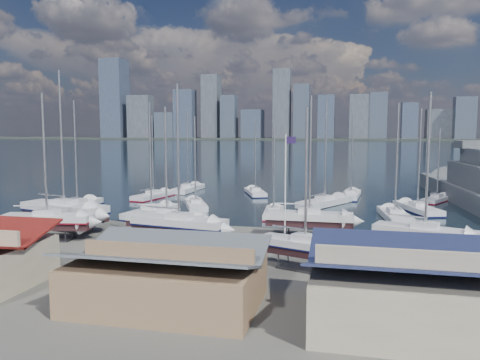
# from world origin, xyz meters

# --- Properties ---
(ground) EXTENTS (1400.00, 1400.00, 0.00)m
(ground) POSITION_xyz_m (0.00, -10.00, 0.00)
(ground) COLOR #605E59
(ground) RESTS_ON ground
(water) EXTENTS (1400.00, 600.00, 0.40)m
(water) POSITION_xyz_m (0.00, 300.00, -0.15)
(water) COLOR #172836
(water) RESTS_ON ground
(far_shore) EXTENTS (1400.00, 80.00, 2.20)m
(far_shore) POSITION_xyz_m (0.00, 560.00, 1.10)
(far_shore) COLOR #2D332D
(far_shore) RESTS_ON ground
(skyline) EXTENTS (639.14, 43.80, 107.69)m
(skyline) POSITION_xyz_m (-7.83, 553.76, 39.09)
(skyline) COLOR #475166
(skyline) RESTS_ON far_shore
(shed_grey) EXTENTS (12.60, 8.40, 4.17)m
(shed_grey) POSITION_xyz_m (0.00, -26.00, 2.15)
(shed_grey) COLOR #8C6B4C
(shed_grey) RESTS_ON ground
(shed_blue) EXTENTS (13.65, 9.45, 4.71)m
(shed_blue) POSITION_xyz_m (16.00, -26.00, 2.42)
(shed_blue) COLOR #BFB293
(shed_blue) RESTS_ON ground
(sailboat_cradle_0) EXTENTS (11.92, 6.14, 18.35)m
(sailboat_cradle_0) POSITION_xyz_m (-20.77, -6.02, 2.19)
(sailboat_cradle_0) COLOR #2D2D33
(sailboat_cradle_0) RESTS_ON ground
(sailboat_cradle_1) EXTENTS (9.80, 4.23, 15.39)m
(sailboat_cradle_1) POSITION_xyz_m (-19.33, -11.27, 2.04)
(sailboat_cradle_1) COLOR #2D2D33
(sailboat_cradle_1) RESTS_ON ground
(sailboat_cradle_2) EXTENTS (8.69, 3.11, 14.06)m
(sailboat_cradle_2) POSITION_xyz_m (-7.60, -6.99, 1.98)
(sailboat_cradle_2) COLOR #2D2D33
(sailboat_cradle_2) RESTS_ON ground
(sailboat_cradle_3) EXTENTS (10.27, 4.38, 16.08)m
(sailboat_cradle_3) POSITION_xyz_m (-4.96, -10.32, 2.07)
(sailboat_cradle_3) COLOR #2D2D33
(sailboat_cradle_3) RESTS_ON ground
(sailboat_cradle_4) EXTENTS (9.32, 2.71, 15.23)m
(sailboat_cradle_4) POSITION_xyz_m (7.56, -3.77, 2.04)
(sailboat_cradle_4) COLOR #2D2D33
(sailboat_cradle_4) RESTS_ON ground
(sailboat_cradle_5) EXTENTS (8.43, 4.97, 13.38)m
(sailboat_cradle_5) POSITION_xyz_m (8.18, -16.03, 1.94)
(sailboat_cradle_5) COLOR #2D2D33
(sailboat_cradle_5) RESTS_ON ground
(sailboat_cradle_6) EXTENTS (9.51, 5.59, 14.93)m
(sailboat_cradle_6) POSITION_xyz_m (18.54, -9.21, 2.02)
(sailboat_cradle_6) COLOR #2D2D33
(sailboat_cradle_6) RESTS_ON ground
(sailboat_moored_0) EXTENTS (4.02, 11.31, 16.59)m
(sailboat_moored_0) POSITION_xyz_m (-27.03, 6.67, 0.31)
(sailboat_moored_0) COLOR black
(sailboat_moored_0) RESTS_ON water
(sailboat_moored_1) EXTENTS (4.46, 10.20, 14.75)m
(sailboat_moored_1) POSITION_xyz_m (-20.67, 19.59, 0.31)
(sailboat_moored_1) COLOR black
(sailboat_moored_1) RESTS_ON water
(sailboat_moored_2) EXTENTS (3.43, 10.79, 16.12)m
(sailboat_moored_2) POSITION_xyz_m (-17.89, 29.55, 0.32)
(sailboat_moored_2) COLOR black
(sailboat_moored_2) RESTS_ON water
(sailboat_moored_3) EXTENTS (4.59, 10.97, 15.90)m
(sailboat_moored_3) POSITION_xyz_m (-14.43, 4.50, 0.31)
(sailboat_moored_3) COLOR black
(sailboat_moored_3) RESTS_ON water
(sailboat_moored_4) EXTENTS (6.29, 9.70, 14.27)m
(sailboat_moored_4) POSITION_xyz_m (-10.53, 11.79, 0.32)
(sailboat_moored_4) COLOR black
(sailboat_moored_4) RESTS_ON water
(sailboat_moored_5) EXTENTS (5.86, 9.72, 14.06)m
(sailboat_moored_5) POSITION_xyz_m (-4.54, 27.78, 0.31)
(sailboat_moored_5) COLOR black
(sailboat_moored_5) RESTS_ON water
(sailboat_moored_6) EXTENTS (3.29, 8.98, 13.13)m
(sailboat_moored_6) POSITION_xyz_m (1.91, 7.68, 0.31)
(sailboat_moored_6) COLOR black
(sailboat_moored_6) RESTS_ON water
(sailboat_moored_7) EXTENTS (8.26, 11.47, 17.13)m
(sailboat_moored_7) POSITION_xyz_m (8.23, 18.20, 0.32)
(sailboat_moored_7) COLOR black
(sailboat_moored_7) RESTS_ON water
(sailboat_moored_8) EXTENTS (3.72, 10.12, 14.80)m
(sailboat_moored_8) POSITION_xyz_m (12.24, 27.58, 0.31)
(sailboat_moored_8) COLOR black
(sailboat_moored_8) RESTS_ON water
(sailboat_moored_9) EXTENTS (3.99, 10.65, 15.71)m
(sailboat_moored_9) POSITION_xyz_m (17.65, 8.77, 0.32)
(sailboat_moored_9) COLOR black
(sailboat_moored_9) RESTS_ON water
(sailboat_moored_10) EXTENTS (6.04, 10.60, 15.29)m
(sailboat_moored_10) POSITION_xyz_m (21.36, 15.46, 0.31)
(sailboat_moored_10) COLOR black
(sailboat_moored_10) RESTS_ON water
(sailboat_moored_11) EXTENTS (6.10, 8.36, 12.40)m
(sailboat_moored_11) POSITION_xyz_m (25.86, 26.38, 0.31)
(sailboat_moored_11) COLOR black
(sailboat_moored_11) RESTS_ON water
(car_a) EXTENTS (2.72, 4.18, 1.32)m
(car_a) POSITION_xyz_m (-13.22, -20.39, 0.66)
(car_a) COLOR gray
(car_a) RESTS_ON ground
(car_b) EXTENTS (4.56, 2.88, 1.42)m
(car_b) POSITION_xyz_m (0.43, -21.44, 0.71)
(car_b) COLOR gray
(car_b) RESTS_ON ground
(car_c) EXTENTS (4.43, 6.13, 1.55)m
(car_c) POSITION_xyz_m (-1.54, -18.98, 0.77)
(car_c) COLOR gray
(car_c) RESTS_ON ground
(car_d) EXTENTS (3.82, 5.57, 1.50)m
(car_d) POSITION_xyz_m (12.09, -19.39, 0.75)
(car_d) COLOR gray
(car_d) RESTS_ON ground
(flagpole) EXTENTS (0.99, 0.12, 11.18)m
(flagpole) POSITION_xyz_m (5.81, -10.17, 6.39)
(flagpole) COLOR white
(flagpole) RESTS_ON ground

